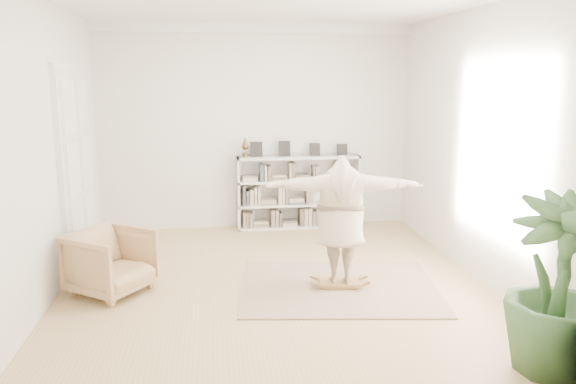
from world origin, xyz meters
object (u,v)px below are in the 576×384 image
(armchair, at_px, (111,262))
(houseplant, at_px, (558,286))
(person, at_px, (341,216))
(bookshelf, at_px, (298,193))
(rocker_board, at_px, (339,282))

(armchair, distance_m, houseplant, 5.07)
(person, xyz_separation_m, houseplant, (1.48, -2.31, -0.12))
(armchair, distance_m, person, 2.95)
(armchair, height_order, houseplant, houseplant)
(bookshelf, relative_size, houseplant, 1.32)
(bookshelf, distance_m, houseplant, 5.59)
(bookshelf, distance_m, armchair, 4.00)
(bookshelf, xyz_separation_m, armchair, (-2.81, -2.84, -0.23))
(person, bearing_deg, houseplant, 130.11)
(rocker_board, height_order, houseplant, houseplant)
(bookshelf, height_order, houseplant, houseplant)
(bookshelf, bearing_deg, person, -88.56)
(bookshelf, height_order, person, person)
(bookshelf, bearing_deg, rocker_board, -88.56)
(bookshelf, bearing_deg, armchair, -134.78)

